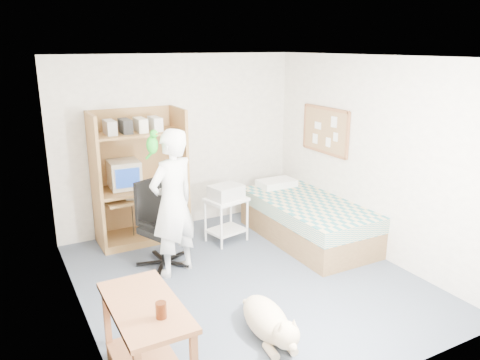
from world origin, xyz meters
The scene contains 19 objects.
floor centered at (0.00, 0.00, 0.00)m, with size 4.00×4.00×0.00m, color #404857.
wall_back centered at (0.00, 2.00, 1.25)m, with size 3.60×0.02×2.50m, color beige.
wall_right centered at (1.80, 0.00, 1.25)m, with size 0.02×4.00×2.50m, color beige.
wall_left centered at (-1.80, 0.00, 1.25)m, with size 0.02×4.00×2.50m, color beige.
ceiling centered at (0.00, 0.00, 2.50)m, with size 3.60×4.00×0.02m, color white.
computer_hutch centered at (-0.70, 1.74, 0.82)m, with size 1.20×0.63×1.80m.
bed centered at (1.30, 0.62, 0.29)m, with size 1.02×2.02×0.66m.
side_desk centered at (-1.55, -1.20, 0.49)m, with size 0.50×1.00×0.75m.
corkboard centered at (1.77, 0.90, 1.45)m, with size 0.04×0.94×0.66m.
office_chair centered at (-0.73, 0.86, 0.37)m, with size 0.60×0.61×1.04m.
person centered at (-0.66, 0.56, 0.87)m, with size 0.63×0.42×1.73m, color white.
parrot centered at (-0.86, 0.57, 1.59)m, with size 0.13×0.22×0.35m.
dog centered at (-0.38, -1.09, 0.17)m, with size 0.41×1.06×0.40m.
printer_cart centered at (0.29, 1.09, 0.41)m, with size 0.59×0.52×0.62m.
printer centered at (0.29, 1.09, 0.71)m, with size 0.42×0.32×0.18m, color #B6B6B1.
crt_monitor centered at (-0.90, 1.75, 0.95)m, with size 0.41×0.43×0.37m.
keyboard centered at (-0.72, 1.58, 0.67)m, with size 0.45×0.16×0.03m, color beige.
pencil_cup centered at (-0.31, 1.65, 0.82)m, with size 0.08×0.08×0.12m, color gold.
drink_glass centered at (-1.50, -1.43, 0.81)m, with size 0.08×0.08×0.12m, color #3D1909.
Camera 1 is at (-2.40, -4.27, 2.62)m, focal length 35.00 mm.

